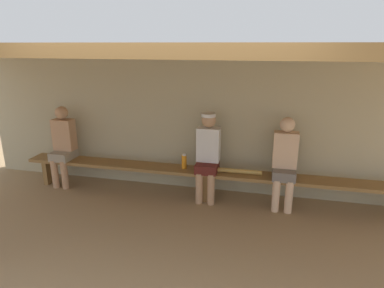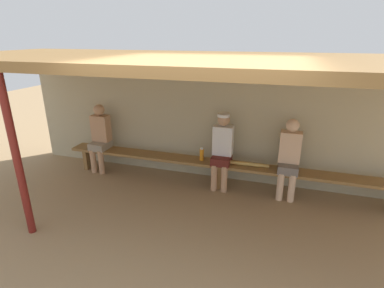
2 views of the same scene
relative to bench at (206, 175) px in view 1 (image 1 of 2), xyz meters
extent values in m
plane|color=#9E7F59|center=(0.00, -1.55, -0.39)|extent=(24.00, 24.00, 0.00)
cube|color=#B7AD8C|center=(0.00, 0.45, 0.71)|extent=(8.00, 0.20, 2.20)
cube|color=olive|center=(0.00, -0.85, 1.87)|extent=(8.00, 2.80, 0.12)
cube|color=olive|center=(0.00, 0.00, 0.05)|extent=(6.00, 0.36, 0.05)
cube|color=olive|center=(-2.75, 0.00, -0.18)|extent=(0.08, 0.29, 0.41)
cube|color=olive|center=(0.00, 0.00, -0.18)|extent=(0.08, 0.29, 0.41)
cube|color=gray|center=(-2.43, -0.02, 0.14)|extent=(0.32, 0.40, 0.14)
cylinder|color=tan|center=(-2.52, -0.18, -0.15)|extent=(0.11, 0.11, 0.48)
cylinder|color=tan|center=(-2.34, -0.18, -0.15)|extent=(0.11, 0.11, 0.48)
cube|color=tan|center=(-2.43, 0.06, 0.47)|extent=(0.34, 0.20, 0.52)
sphere|color=tan|center=(-2.43, 0.06, 0.84)|extent=(0.21, 0.21, 0.21)
cube|color=slate|center=(1.13, -0.02, 0.14)|extent=(0.32, 0.40, 0.14)
cylinder|color=beige|center=(1.04, -0.18, -0.15)|extent=(0.11, 0.11, 0.48)
cylinder|color=beige|center=(1.22, -0.18, -0.15)|extent=(0.11, 0.11, 0.48)
cube|color=beige|center=(1.13, 0.06, 0.47)|extent=(0.34, 0.20, 0.52)
sphere|color=beige|center=(1.13, 0.06, 0.84)|extent=(0.21, 0.21, 0.21)
cube|color=#591E19|center=(0.02, -0.02, 0.14)|extent=(0.32, 0.40, 0.14)
cylinder|color=tan|center=(-0.07, -0.18, -0.15)|extent=(0.11, 0.11, 0.48)
cylinder|color=tan|center=(0.11, -0.18, -0.15)|extent=(0.11, 0.11, 0.48)
cube|color=white|center=(0.02, 0.06, 0.47)|extent=(0.34, 0.20, 0.52)
sphere|color=tan|center=(0.02, 0.06, 0.84)|extent=(0.21, 0.21, 0.21)
cylinder|color=white|center=(0.02, 0.02, 0.93)|extent=(0.21, 0.21, 0.05)
cylinder|color=orange|center=(-0.35, 0.01, 0.18)|extent=(0.08, 0.08, 0.21)
cylinder|color=white|center=(-0.35, 0.01, 0.29)|extent=(0.05, 0.05, 0.02)
cylinder|color=tan|center=(0.45, 0.00, 0.11)|extent=(0.76, 0.08, 0.07)
camera|label=1|loc=(0.85, -4.59, 1.92)|focal=30.73mm
camera|label=2|loc=(0.95, -4.79, 2.19)|focal=27.94mm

